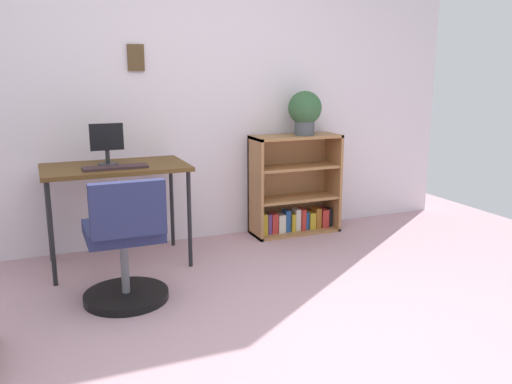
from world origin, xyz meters
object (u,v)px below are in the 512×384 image
desk (115,174)px  bookshelf_low (293,190)px  potted_plant_on_shelf (305,110)px  keyboard (115,167)px  office_chair (125,250)px  monitor (107,143)px

desk → bookshelf_low: 1.59m
desk → potted_plant_on_shelf: potted_plant_on_shelf is taller
keyboard → bookshelf_low: bearing=13.5°
keyboard → bookshelf_low: (1.56, 0.37, -0.37)m
office_chair → potted_plant_on_shelf: size_ratio=2.15×
monitor → potted_plant_on_shelf: 1.67m
keyboard → potted_plant_on_shelf: bearing=11.1°
office_chair → desk: bearing=84.7°
keyboard → office_chair: 0.72m
potted_plant_on_shelf → monitor: bearing=-174.8°
office_chair → monitor: bearing=88.0°
keyboard → potted_plant_on_shelf: 1.69m
desk → potted_plant_on_shelf: (1.61, 0.18, 0.39)m
office_chair → bookshelf_low: bookshelf_low is taller
keyboard → bookshelf_low: bookshelf_low is taller
monitor → keyboard: 0.23m
monitor → bookshelf_low: monitor is taller
bookshelf_low → potted_plant_on_shelf: 0.70m
keyboard → office_chair: bearing=-95.0°
monitor → keyboard: (0.03, -0.17, -0.15)m
office_chair → potted_plant_on_shelf: 2.05m
desk → monitor: (-0.04, 0.03, 0.22)m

